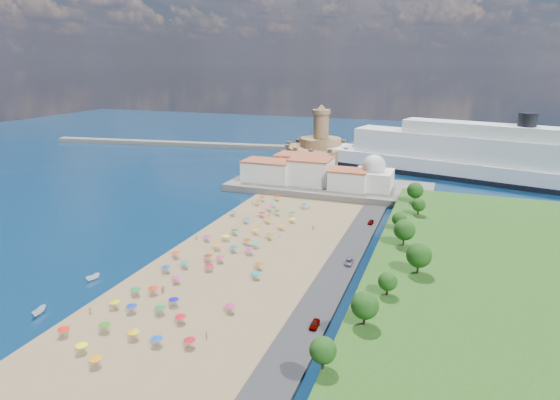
% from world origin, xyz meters
% --- Properties ---
extents(ground, '(700.00, 700.00, 0.00)m').
position_xyz_m(ground, '(0.00, 0.00, 0.00)').
color(ground, '#071938').
rests_on(ground, ground).
extents(terrace, '(90.00, 36.00, 3.00)m').
position_xyz_m(terrace, '(10.00, 73.00, 1.50)').
color(terrace, '#59544C').
rests_on(terrace, ground).
extents(jetty, '(18.00, 70.00, 2.40)m').
position_xyz_m(jetty, '(-12.00, 108.00, 1.20)').
color(jetty, '#59544C').
rests_on(jetty, ground).
extents(breakwater, '(199.03, 34.77, 2.60)m').
position_xyz_m(breakwater, '(-110.00, 153.00, 1.30)').
color(breakwater, '#59544C').
rests_on(breakwater, ground).
extents(waterfront_buildings, '(57.00, 29.00, 11.00)m').
position_xyz_m(waterfront_buildings, '(-3.05, 73.64, 7.88)').
color(waterfront_buildings, silver).
rests_on(waterfront_buildings, terrace).
extents(domed_building, '(16.00, 16.00, 15.00)m').
position_xyz_m(domed_building, '(30.00, 71.00, 8.97)').
color(domed_building, silver).
rests_on(domed_building, terrace).
extents(fortress, '(40.00, 40.00, 32.40)m').
position_xyz_m(fortress, '(-12.00, 138.00, 6.68)').
color(fortress, '#96724B').
rests_on(fortress, ground).
extents(cruise_ship, '(155.04, 59.30, 33.68)m').
position_xyz_m(cruise_ship, '(72.10, 118.26, 9.97)').
color(cruise_ship, black).
rests_on(cruise_ship, ground).
extents(beach_parasols, '(32.59, 118.72, 2.20)m').
position_xyz_m(beach_parasols, '(-0.98, -11.08, 2.15)').
color(beach_parasols, gray).
rests_on(beach_parasols, beach).
extents(beachgoers, '(34.56, 93.87, 1.89)m').
position_xyz_m(beachgoers, '(-1.17, -1.25, 1.12)').
color(beachgoers, tan).
rests_on(beachgoers, beach).
extents(moored_boats, '(3.34, 22.94, 1.64)m').
position_xyz_m(moored_boats, '(-25.65, -47.42, 0.80)').
color(moored_boats, white).
rests_on(moored_boats, ground).
extents(parked_cars, '(2.06, 75.84, 1.45)m').
position_xyz_m(parked_cars, '(36.00, -5.46, 1.41)').
color(parked_cars, gray).
rests_on(parked_cars, promenade).
extents(hillside_trees, '(17.53, 111.64, 7.90)m').
position_xyz_m(hillside_trees, '(49.91, -4.80, 10.27)').
color(hillside_trees, '#382314').
rests_on(hillside_trees, hillside).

